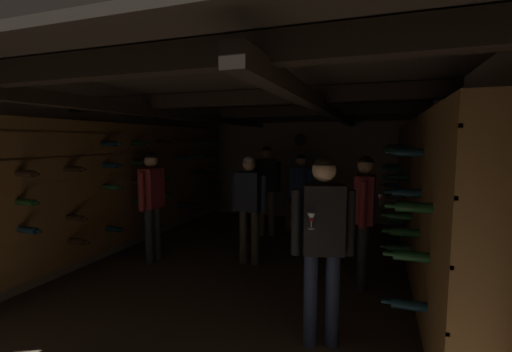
% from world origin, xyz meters
% --- Properties ---
extents(ground_plane, '(8.40, 8.40, 0.00)m').
position_xyz_m(ground_plane, '(0.00, 0.00, 0.00)').
color(ground_plane, brown).
extents(room_shell, '(4.72, 6.52, 2.41)m').
position_xyz_m(room_shell, '(-0.00, 0.28, 1.41)').
color(room_shell, gray).
rests_on(room_shell, ground_plane).
extents(wine_crate_stack, '(0.52, 0.35, 0.60)m').
position_xyz_m(wine_crate_stack, '(0.14, 2.19, 0.30)').
color(wine_crate_stack, brown).
rests_on(wine_crate_stack, ground_plane).
extents(display_bottle, '(0.08, 0.08, 0.35)m').
position_xyz_m(display_bottle, '(0.20, 2.22, 0.74)').
color(display_bottle, '#0F2838').
rests_on(display_bottle, wine_crate_stack).
extents(person_host_center, '(0.54, 0.24, 1.57)m').
position_xyz_m(person_host_center, '(-0.12, 0.03, 0.94)').
color(person_host_center, '#4C473D').
rests_on(person_host_center, ground_plane).
extents(person_guest_far_left, '(0.48, 0.43, 1.68)m').
position_xyz_m(person_guest_far_left, '(-0.34, 1.54, 1.02)').
color(person_guest_far_left, brown).
rests_on(person_guest_far_left, ground_plane).
extents(person_guest_rear_center, '(0.47, 0.37, 1.55)m').
position_xyz_m(person_guest_rear_center, '(0.32, 1.44, 0.92)').
color(person_guest_rear_center, '#232D4C').
rests_on(person_guest_rear_center, ground_plane).
extents(person_guest_mid_right, '(0.33, 0.54, 1.61)m').
position_xyz_m(person_guest_mid_right, '(1.48, -0.27, 0.97)').
color(person_guest_mid_right, '#2D2D33').
rests_on(person_guest_mid_right, ground_plane).
extents(person_guest_mid_left, '(0.32, 0.54, 1.62)m').
position_xyz_m(person_guest_mid_left, '(-1.49, -0.37, 0.98)').
color(person_guest_mid_left, '#2D2D33').
rests_on(person_guest_mid_left, ground_plane).
extents(person_guest_near_right, '(0.52, 0.40, 1.67)m').
position_xyz_m(person_guest_near_right, '(1.19, -1.65, 1.01)').
color(person_guest_near_right, '#232D4C').
rests_on(person_guest_near_right, ground_plane).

